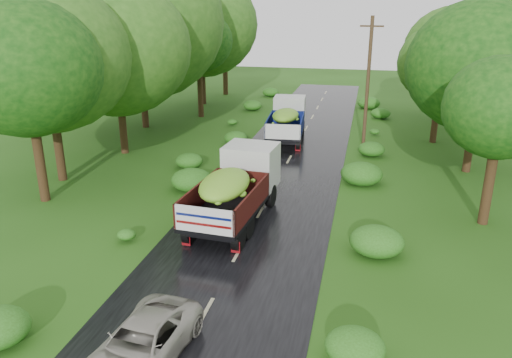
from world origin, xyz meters
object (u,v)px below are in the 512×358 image
(car, at_px, (142,344))
(truck_far, at_px, (287,118))
(utility_pole, at_px, (368,82))
(truck_near, at_px, (237,185))

(car, bearing_deg, truck_far, 95.97)
(truck_far, distance_m, car, 22.99)
(utility_pole, bearing_deg, truck_near, -107.45)
(truck_near, bearing_deg, truck_far, 94.75)
(truck_far, bearing_deg, truck_near, -94.10)
(truck_near, height_order, truck_far, truck_near)
(truck_near, xyz_separation_m, truck_far, (-0.06, 13.56, -0.09))
(truck_far, xyz_separation_m, car, (0.01, -22.97, -0.90))
(truck_far, height_order, car, truck_far)
(truck_near, distance_m, car, 9.47)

